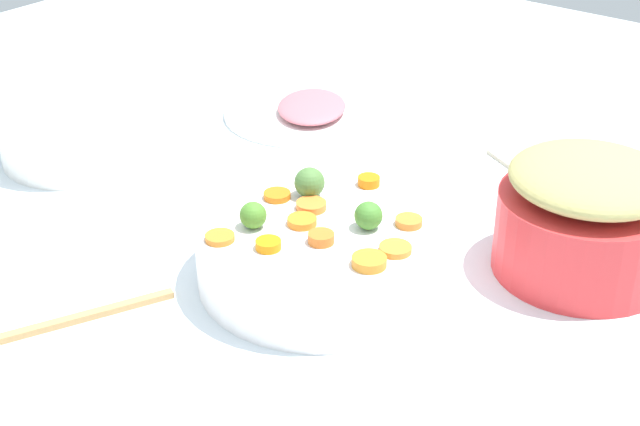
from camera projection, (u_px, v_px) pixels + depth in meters
tabletop at (316, 291)px, 1.13m from camera, size 2.40×2.40×0.02m
serving_bowl_carrots at (320, 250)px, 1.11m from camera, size 0.30×0.30×0.08m
metal_pot at (583, 234)px, 1.13m from camera, size 0.21×0.21×0.10m
stuffing_mound at (592, 178)px, 1.09m from camera, size 0.19×0.19×0.05m
carrot_slice_0 at (220, 237)px, 1.05m from camera, size 0.04×0.04×0.01m
carrot_slice_1 at (302, 221)px, 1.09m from camera, size 0.04×0.04×0.01m
carrot_slice_2 at (311, 206)px, 1.12m from camera, size 0.05×0.05×0.01m
carrot_slice_3 at (395, 249)px, 1.03m from camera, size 0.05×0.05×0.01m
carrot_slice_4 at (277, 195)px, 1.14m from camera, size 0.04×0.04×0.01m
carrot_slice_5 at (369, 181)px, 1.17m from camera, size 0.03×0.03×0.01m
carrot_slice_6 at (409, 222)px, 1.08m from camera, size 0.04×0.04×0.01m
carrot_slice_7 at (369, 261)px, 1.01m from camera, size 0.05×0.05×0.01m
carrot_slice_8 at (321, 238)px, 1.05m from camera, size 0.04×0.04×0.01m
carrot_slice_9 at (268, 245)px, 1.04m from camera, size 0.03×0.03×0.01m
brussels_sprout_0 at (253, 215)px, 1.07m from camera, size 0.03×0.03×0.03m
brussels_sprout_1 at (310, 182)px, 1.14m from camera, size 0.04×0.04×0.04m
brussels_sprout_2 at (368, 216)px, 1.07m from camera, size 0.03×0.03×0.03m
casserole_dish at (78, 123)px, 1.40m from camera, size 0.23×0.23×0.11m
ham_plate at (305, 112)px, 1.56m from camera, size 0.26×0.26×0.01m
ham_slice_main at (312, 107)px, 1.54m from camera, size 0.19×0.17×0.02m
dish_towel at (548, 159)px, 1.41m from camera, size 0.18×0.17×0.01m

